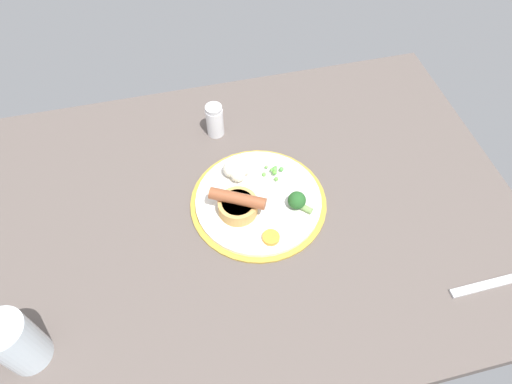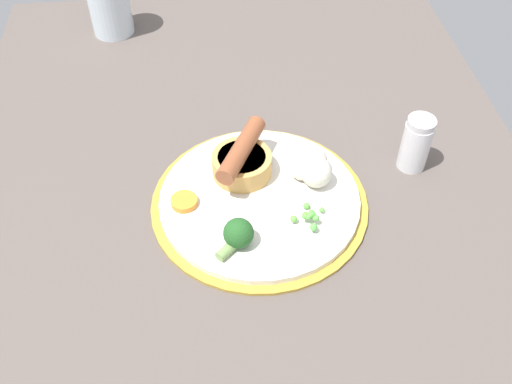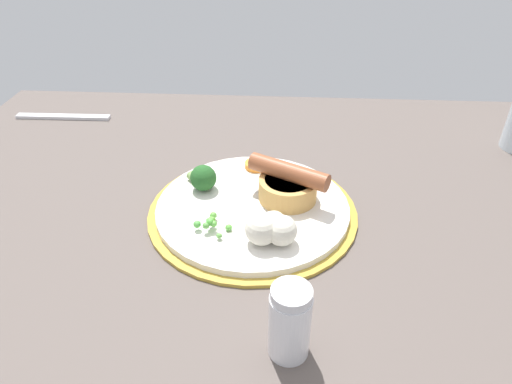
{
  "view_description": "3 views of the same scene",
  "coord_description": "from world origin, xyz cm",
  "px_view_note": "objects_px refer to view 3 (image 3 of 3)",
  "views": [
    {
      "loc": [
        11.62,
        51.42,
        81.3
      ],
      "look_at": [
        -1.1,
        -1.28,
        7.03
      ],
      "focal_mm": 32.0,
      "sensor_mm": 36.0,
      "label": 1
    },
    {
      "loc": [
        -50.94,
        4.8,
        59.16
      ],
      "look_at": [
        -1.64,
        -0.8,
        5.43
      ],
      "focal_mm": 40.0,
      "sensor_mm": 36.0,
      "label": 2
    },
    {
      "loc": [
        1.91,
        -51.19,
        40.53
      ],
      "look_at": [
        -1.07,
        -2.62,
        7.4
      ],
      "focal_mm": 32.0,
      "sensor_mm": 36.0,
      "label": 3
    }
  ],
  "objects_px": {
    "dinner_plate": "(253,209)",
    "carrot_slice_0": "(256,165)",
    "pea_pile": "(211,223)",
    "salt_shaker": "(290,322)",
    "sausage_pudding": "(288,184)",
    "fork": "(63,117)",
    "cauliflower_floret": "(273,228)",
    "broccoli_floret_near": "(203,178)"
  },
  "relations": [
    {
      "from": "broccoli_floret_near",
      "to": "carrot_slice_0",
      "type": "xyz_separation_m",
      "value": [
        0.07,
        0.06,
        -0.01
      ]
    },
    {
      "from": "carrot_slice_0",
      "to": "sausage_pudding",
      "type": "bearing_deg",
      "value": -58.69
    },
    {
      "from": "salt_shaker",
      "to": "broccoli_floret_near",
      "type": "bearing_deg",
      "value": 115.64
    },
    {
      "from": "broccoli_floret_near",
      "to": "salt_shaker",
      "type": "distance_m",
      "value": 0.28
    },
    {
      "from": "dinner_plate",
      "to": "carrot_slice_0",
      "type": "height_order",
      "value": "carrot_slice_0"
    },
    {
      "from": "pea_pile",
      "to": "fork",
      "type": "bearing_deg",
      "value": 134.93
    },
    {
      "from": "dinner_plate",
      "to": "salt_shaker",
      "type": "xyz_separation_m",
      "value": [
        0.05,
        -0.22,
        0.03
      ]
    },
    {
      "from": "salt_shaker",
      "to": "sausage_pudding",
      "type": "bearing_deg",
      "value": 90.55
    },
    {
      "from": "pea_pile",
      "to": "broccoli_floret_near",
      "type": "xyz_separation_m",
      "value": [
        -0.02,
        0.09,
        0.01
      ]
    },
    {
      "from": "dinner_plate",
      "to": "carrot_slice_0",
      "type": "xyz_separation_m",
      "value": [
        -0.0,
        0.1,
        0.01
      ]
    },
    {
      "from": "cauliflower_floret",
      "to": "salt_shaker",
      "type": "height_order",
      "value": "salt_shaker"
    },
    {
      "from": "pea_pile",
      "to": "carrot_slice_0",
      "type": "height_order",
      "value": "pea_pile"
    },
    {
      "from": "salt_shaker",
      "to": "cauliflower_floret",
      "type": "bearing_deg",
      "value": 97.85
    },
    {
      "from": "fork",
      "to": "carrot_slice_0",
      "type": "bearing_deg",
      "value": -26.27
    },
    {
      "from": "sausage_pudding",
      "to": "dinner_plate",
      "type": "bearing_deg",
      "value": 49.17
    },
    {
      "from": "dinner_plate",
      "to": "broccoli_floret_near",
      "type": "bearing_deg",
      "value": 154.33
    },
    {
      "from": "dinner_plate",
      "to": "cauliflower_floret",
      "type": "distance_m",
      "value": 0.08
    },
    {
      "from": "sausage_pudding",
      "to": "fork",
      "type": "distance_m",
      "value": 0.5
    },
    {
      "from": "pea_pile",
      "to": "cauliflower_floret",
      "type": "height_order",
      "value": "cauliflower_floret"
    },
    {
      "from": "salt_shaker",
      "to": "dinner_plate",
      "type": "bearing_deg",
      "value": 102.66
    },
    {
      "from": "broccoli_floret_near",
      "to": "salt_shaker",
      "type": "bearing_deg",
      "value": -17.76
    },
    {
      "from": "cauliflower_floret",
      "to": "fork",
      "type": "height_order",
      "value": "cauliflower_floret"
    },
    {
      "from": "fork",
      "to": "salt_shaker",
      "type": "xyz_separation_m",
      "value": [
        0.43,
        -0.5,
        0.04
      ]
    },
    {
      "from": "cauliflower_floret",
      "to": "carrot_slice_0",
      "type": "relative_size",
      "value": 1.71
    },
    {
      "from": "broccoli_floret_near",
      "to": "carrot_slice_0",
      "type": "relative_size",
      "value": 1.42
    },
    {
      "from": "pea_pile",
      "to": "salt_shaker",
      "type": "bearing_deg",
      "value": -59.15
    },
    {
      "from": "carrot_slice_0",
      "to": "dinner_plate",
      "type": "bearing_deg",
      "value": -89.32
    },
    {
      "from": "cauliflower_floret",
      "to": "pea_pile",
      "type": "bearing_deg",
      "value": 167.56
    },
    {
      "from": "broccoli_floret_near",
      "to": "salt_shaker",
      "type": "height_order",
      "value": "salt_shaker"
    },
    {
      "from": "carrot_slice_0",
      "to": "fork",
      "type": "distance_m",
      "value": 0.42
    },
    {
      "from": "dinner_plate",
      "to": "salt_shaker",
      "type": "bearing_deg",
      "value": -77.34
    },
    {
      "from": "fork",
      "to": "salt_shaker",
      "type": "bearing_deg",
      "value": -49.8
    },
    {
      "from": "sausage_pudding",
      "to": "carrot_slice_0",
      "type": "bearing_deg",
      "value": -30.83
    },
    {
      "from": "fork",
      "to": "cauliflower_floret",
      "type": "bearing_deg",
      "value": -41.3
    },
    {
      "from": "carrot_slice_0",
      "to": "pea_pile",
      "type": "bearing_deg",
      "value": -106.99
    },
    {
      "from": "dinner_plate",
      "to": "salt_shaker",
      "type": "distance_m",
      "value": 0.23
    },
    {
      "from": "broccoli_floret_near",
      "to": "fork",
      "type": "bearing_deg",
      "value": -171.68
    },
    {
      "from": "carrot_slice_0",
      "to": "salt_shaker",
      "type": "distance_m",
      "value": 0.32
    },
    {
      "from": "broccoli_floret_near",
      "to": "salt_shaker",
      "type": "xyz_separation_m",
      "value": [
        0.12,
        -0.25,
        0.01
      ]
    },
    {
      "from": "pea_pile",
      "to": "sausage_pudding",
      "type": "bearing_deg",
      "value": 38.1
    },
    {
      "from": "cauliflower_floret",
      "to": "salt_shaker",
      "type": "bearing_deg",
      "value": -82.15
    },
    {
      "from": "sausage_pudding",
      "to": "fork",
      "type": "height_order",
      "value": "sausage_pudding"
    }
  ]
}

